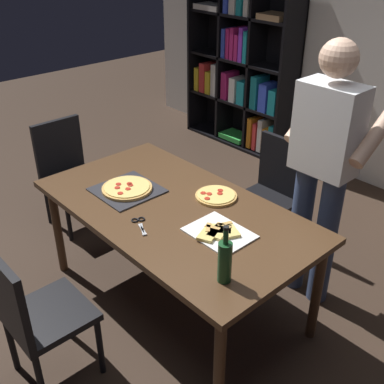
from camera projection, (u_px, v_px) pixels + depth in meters
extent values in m
plane|color=#38281E|center=(176.00, 299.00, 3.28)|extent=(12.00, 12.00, 0.00)
cube|color=#4C331E|center=(174.00, 210.00, 2.93)|extent=(1.81, 0.99, 0.04)
cylinder|color=#4C331E|center=(58.00, 230.00, 3.40)|extent=(0.06, 0.06, 0.71)
cylinder|color=#4C331E|center=(219.00, 368.00, 2.34)|extent=(0.06, 0.06, 0.71)
cylinder|color=#4C331E|center=(149.00, 192.00, 3.89)|extent=(0.06, 0.06, 0.71)
cylinder|color=#4C331E|center=(317.00, 292.00, 2.82)|extent=(0.06, 0.06, 0.71)
cube|color=black|center=(50.00, 315.00, 2.55)|extent=(0.42, 0.42, 0.04)
cube|color=black|center=(7.00, 297.00, 2.32)|extent=(0.42, 0.04, 0.45)
cylinder|color=black|center=(100.00, 346.00, 2.65)|extent=(0.04, 0.04, 0.41)
cylinder|color=black|center=(68.00, 312.00, 2.88)|extent=(0.04, 0.04, 0.41)
cylinder|color=black|center=(41.00, 382.00, 2.44)|extent=(0.04, 0.04, 0.41)
cylinder|color=black|center=(11.00, 343.00, 2.67)|extent=(0.04, 0.04, 0.41)
cube|color=black|center=(264.00, 202.00, 3.60)|extent=(0.42, 0.42, 0.04)
cube|color=black|center=(283.00, 166.00, 3.59)|extent=(0.42, 0.04, 0.45)
cylinder|color=black|center=(230.00, 226.00, 3.72)|extent=(0.04, 0.04, 0.41)
cylinder|color=black|center=(265.00, 246.00, 3.49)|extent=(0.04, 0.04, 0.41)
cylinder|color=black|center=(259.00, 210.00, 3.93)|extent=(0.04, 0.04, 0.41)
cylinder|color=black|center=(294.00, 227.00, 3.70)|extent=(0.04, 0.04, 0.41)
cube|color=black|center=(73.00, 180.00, 3.91)|extent=(0.42, 0.42, 0.04)
cube|color=black|center=(58.00, 146.00, 3.92)|extent=(0.04, 0.42, 0.45)
cylinder|color=black|center=(69.00, 219.00, 3.80)|extent=(0.04, 0.04, 0.41)
cylinder|color=black|center=(106.00, 204.00, 4.01)|extent=(0.04, 0.04, 0.41)
cylinder|color=black|center=(47.00, 202.00, 4.04)|extent=(0.04, 0.04, 0.41)
cylinder|color=black|center=(84.00, 189.00, 4.25)|extent=(0.04, 0.04, 0.41)
cube|color=black|center=(199.00, 50.00, 5.67)|extent=(0.03, 0.35, 1.95)
cube|color=black|center=(290.00, 73.00, 4.78)|extent=(0.03, 0.35, 1.95)
cube|color=black|center=(237.00, 140.00, 5.70)|extent=(1.40, 0.35, 0.03)
cube|color=black|center=(250.00, 58.00, 5.32)|extent=(1.40, 0.03, 1.95)
cube|color=black|center=(239.00, 101.00, 5.46)|extent=(1.34, 0.29, 0.03)
cube|color=black|center=(241.00, 60.00, 5.23)|extent=(1.34, 0.29, 0.03)
cube|color=black|center=(243.00, 15.00, 4.99)|extent=(1.34, 0.29, 0.03)
cube|color=black|center=(226.00, 57.00, 5.37)|extent=(0.03, 0.29, 1.89)
cube|color=black|center=(256.00, 64.00, 5.08)|extent=(0.03, 0.29, 1.89)
cube|color=green|center=(236.00, 136.00, 5.66)|extent=(0.34, 0.25, 0.06)
cube|color=orange|center=(255.00, 131.00, 5.40)|extent=(0.06, 0.22, 0.35)
cube|color=red|center=(260.00, 135.00, 5.36)|extent=(0.05, 0.22, 0.31)
cube|color=silver|center=(265.00, 134.00, 5.29)|extent=(0.06, 0.22, 0.37)
cube|color=orange|center=(270.00, 140.00, 5.26)|extent=(0.07, 0.22, 0.29)
cube|color=teal|center=(276.00, 140.00, 5.20)|extent=(0.06, 0.22, 0.34)
cube|color=yellow|center=(202.00, 78.00, 5.75)|extent=(0.07, 0.22, 0.28)
cube|color=red|center=(208.00, 77.00, 5.67)|extent=(0.08, 0.22, 0.35)
cube|color=yellow|center=(214.00, 82.00, 5.63)|extent=(0.07, 0.22, 0.27)
cube|color=silver|center=(219.00, 79.00, 5.54)|extent=(0.07, 0.22, 0.37)
cube|color=#B21E66|center=(230.00, 85.00, 5.45)|extent=(0.08, 0.22, 0.31)
cube|color=silver|center=(238.00, 89.00, 5.37)|extent=(0.09, 0.22, 0.27)
cube|color=teal|center=(246.00, 92.00, 5.29)|extent=(0.11, 0.22, 0.26)
cube|color=teal|center=(259.00, 92.00, 5.15)|extent=(0.08, 0.22, 0.35)
cube|color=blue|center=(268.00, 97.00, 5.08)|extent=(0.10, 0.22, 0.30)
cube|color=teal|center=(278.00, 101.00, 5.00)|extent=(0.10, 0.22, 0.26)
cube|color=blue|center=(229.00, 42.00, 5.23)|extent=(0.05, 0.22, 0.31)
cube|color=#B21E66|center=(234.00, 43.00, 5.19)|extent=(0.05, 0.22, 0.32)
cube|color=#B21E66|center=(238.00, 43.00, 5.14)|extent=(0.05, 0.22, 0.34)
cube|color=#B21E66|center=(242.00, 47.00, 5.12)|extent=(0.05, 0.22, 0.28)
cube|color=purple|center=(247.00, 44.00, 5.06)|extent=(0.05, 0.22, 0.36)
cube|color=teal|center=(251.00, 46.00, 5.02)|extent=(0.05, 0.22, 0.33)
cube|color=silver|center=(212.00, 7.00, 5.25)|extent=(0.37, 0.25, 0.06)
cube|color=silver|center=(253.00, 1.00, 4.81)|extent=(0.06, 0.22, 0.30)
cube|color=olive|center=(275.00, 16.00, 4.67)|extent=(0.29, 0.25, 0.06)
cylinder|color=#38476B|center=(325.00, 241.00, 3.07)|extent=(0.14, 0.14, 0.95)
cylinder|color=#38476B|center=(300.00, 228.00, 3.20)|extent=(0.14, 0.14, 0.95)
cube|color=white|center=(328.00, 129.00, 2.77)|extent=(0.38, 0.22, 0.55)
sphere|color=#E0B293|center=(339.00, 58.00, 2.57)|extent=(0.22, 0.22, 0.22)
cylinder|color=#E0B293|center=(381.00, 128.00, 2.71)|extent=(0.09, 0.50, 0.39)
cylinder|color=#E0B293|center=(314.00, 108.00, 3.01)|extent=(0.09, 0.50, 0.39)
cube|color=#2D2D33|center=(127.00, 190.00, 3.09)|extent=(0.39, 0.39, 0.01)
cylinder|color=tan|center=(127.00, 188.00, 3.09)|extent=(0.33, 0.33, 0.02)
cylinder|color=#EACC6B|center=(127.00, 187.00, 3.08)|extent=(0.30, 0.30, 0.01)
cylinder|color=#B22819|center=(120.00, 193.00, 2.99)|extent=(0.04, 0.04, 0.00)
cylinder|color=#B22819|center=(118.00, 184.00, 3.10)|extent=(0.04, 0.04, 0.00)
cylinder|color=#B22819|center=(128.00, 189.00, 3.05)|extent=(0.04, 0.04, 0.00)
cylinder|color=#B22819|center=(117.00, 188.00, 3.06)|extent=(0.04, 0.04, 0.00)
cylinder|color=#B22819|center=(129.00, 184.00, 3.11)|extent=(0.04, 0.04, 0.00)
cylinder|color=#B22819|center=(130.00, 185.00, 3.09)|extent=(0.04, 0.04, 0.00)
cube|color=white|center=(219.00, 233.00, 2.66)|extent=(0.36, 0.28, 0.01)
cube|color=#EACC6B|center=(219.00, 229.00, 2.67)|extent=(0.16, 0.16, 0.02)
cube|color=tan|center=(208.00, 228.00, 2.67)|extent=(0.08, 0.08, 0.02)
cube|color=#EACC6B|center=(229.00, 231.00, 2.65)|extent=(0.16, 0.14, 0.02)
cube|color=tan|center=(225.00, 225.00, 2.70)|extent=(0.06, 0.09, 0.02)
cube|color=#EACC6B|center=(219.00, 232.00, 2.64)|extent=(0.13, 0.16, 0.02)
cube|color=tan|center=(224.00, 227.00, 2.69)|extent=(0.09, 0.05, 0.02)
cube|color=#EACC6B|center=(208.00, 234.00, 2.62)|extent=(0.14, 0.16, 0.02)
cube|color=tan|center=(213.00, 228.00, 2.67)|extent=(0.09, 0.06, 0.02)
cylinder|color=#194723|center=(225.00, 262.00, 2.26)|extent=(0.07, 0.07, 0.22)
cylinder|color=#194723|center=(226.00, 237.00, 2.18)|extent=(0.03, 0.03, 0.08)
cylinder|color=black|center=(226.00, 228.00, 2.16)|extent=(0.03, 0.03, 0.02)
cube|color=silver|center=(142.00, 229.00, 2.69)|extent=(0.12, 0.05, 0.01)
cube|color=silver|center=(142.00, 229.00, 2.69)|extent=(0.11, 0.07, 0.01)
torus|color=black|center=(141.00, 219.00, 2.79)|extent=(0.06, 0.06, 0.01)
torus|color=black|center=(135.00, 220.00, 2.77)|extent=(0.06, 0.06, 0.01)
cylinder|color=tan|center=(216.00, 196.00, 3.02)|extent=(0.27, 0.27, 0.02)
cylinder|color=#EACC6B|center=(216.00, 195.00, 3.01)|extent=(0.24, 0.24, 0.01)
cylinder|color=#B22819|center=(220.00, 193.00, 3.01)|extent=(0.04, 0.04, 0.00)
cylinder|color=#B22819|center=(203.00, 193.00, 3.02)|extent=(0.04, 0.04, 0.00)
cylinder|color=#B22819|center=(209.00, 194.00, 3.01)|extent=(0.04, 0.04, 0.00)
cylinder|color=#B22819|center=(220.00, 190.00, 3.05)|extent=(0.04, 0.04, 0.00)
cylinder|color=#B22819|center=(207.00, 198.00, 2.96)|extent=(0.04, 0.04, 0.00)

